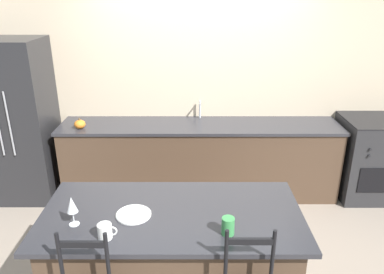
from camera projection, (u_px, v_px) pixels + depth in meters
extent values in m
plane|color=gray|center=(200.00, 207.00, 4.35)|extent=(18.00, 18.00, 0.00)
cube|color=beige|center=(200.00, 79.00, 4.47)|extent=(6.00, 0.07, 2.70)
cube|color=#4C3828|center=(200.00, 160.00, 4.52)|extent=(3.22, 0.61, 0.86)
cube|color=#2D2D33|center=(200.00, 125.00, 4.36)|extent=(3.25, 0.65, 0.03)
cube|color=black|center=(200.00, 124.00, 4.35)|extent=(0.56, 0.34, 0.01)
cylinder|color=#ADAFB5|center=(200.00, 109.00, 4.50)|extent=(0.02, 0.02, 0.22)
cylinder|color=#ADAFB5|center=(200.00, 103.00, 4.41)|extent=(0.02, 0.12, 0.02)
cube|color=#4C3828|center=(173.00, 266.00, 2.80)|extent=(1.71, 0.77, 0.87)
cube|color=#2D2D33|center=(172.00, 215.00, 2.63)|extent=(1.83, 0.89, 0.03)
cube|color=#232326|center=(19.00, 122.00, 4.30)|extent=(0.73, 0.66, 1.87)
cylinder|color=#939399|center=(9.00, 124.00, 3.94)|extent=(0.02, 0.02, 0.71)
cube|color=#28282B|center=(371.00, 158.00, 4.46)|extent=(0.76, 0.67, 0.95)
cube|color=black|center=(383.00, 180.00, 4.19)|extent=(0.55, 0.01, 0.31)
cube|color=black|center=(379.00, 120.00, 4.28)|extent=(0.76, 0.67, 0.02)
cylinder|color=black|center=(370.00, 150.00, 4.04)|extent=(0.03, 0.02, 0.03)
cylinder|color=black|center=(369.00, 156.00, 4.07)|extent=(0.03, 0.02, 0.03)
cylinder|color=black|center=(61.00, 263.00, 2.14)|extent=(0.02, 0.02, 0.41)
cylinder|color=black|center=(108.00, 263.00, 2.14)|extent=(0.02, 0.02, 0.41)
cube|color=black|center=(82.00, 244.00, 2.09)|extent=(0.27, 0.02, 0.04)
cylinder|color=black|center=(226.00, 260.00, 2.17)|extent=(0.02, 0.02, 0.41)
cylinder|color=black|center=(272.00, 260.00, 2.17)|extent=(0.02, 0.02, 0.41)
cube|color=black|center=(250.00, 241.00, 2.12)|extent=(0.27, 0.02, 0.04)
cylinder|color=white|center=(134.00, 215.00, 2.59)|extent=(0.24, 0.24, 0.01)
torus|color=white|center=(134.00, 214.00, 2.59)|extent=(0.24, 0.24, 0.01)
cylinder|color=white|center=(74.00, 224.00, 2.49)|extent=(0.07, 0.07, 0.00)
cylinder|color=white|center=(74.00, 218.00, 2.48)|extent=(0.01, 0.01, 0.09)
cone|color=white|center=(72.00, 205.00, 2.44)|extent=(0.07, 0.07, 0.11)
cylinder|color=white|center=(105.00, 231.00, 2.34)|extent=(0.09, 0.09, 0.10)
torus|color=white|center=(112.00, 231.00, 2.34)|extent=(0.07, 0.01, 0.07)
cylinder|color=#3D934C|center=(228.00, 226.00, 2.38)|extent=(0.08, 0.08, 0.12)
ellipsoid|color=orange|center=(80.00, 124.00, 4.19)|extent=(0.12, 0.12, 0.10)
cylinder|color=brown|center=(79.00, 119.00, 4.17)|extent=(0.02, 0.02, 0.02)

